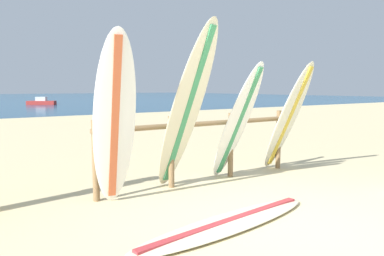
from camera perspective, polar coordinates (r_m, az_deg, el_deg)
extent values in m
plane|color=beige|center=(4.25, 19.34, -15.12)|extent=(120.00, 120.00, 0.00)
cylinder|color=olive|center=(5.11, -14.69, -4.94)|extent=(0.09, 0.09, 1.10)
cylinder|color=olive|center=(5.63, -3.23, -3.73)|extent=(0.09, 0.09, 1.10)
cylinder|color=olive|center=(6.33, 5.99, -2.65)|extent=(0.09, 0.09, 1.10)
cylinder|color=olive|center=(7.16, 13.22, -1.75)|extent=(0.09, 0.09, 1.10)
cylinder|color=olive|center=(5.91, 1.67, 0.66)|extent=(3.67, 0.08, 0.08)
ellipsoid|color=white|center=(4.70, -11.90, 1.16)|extent=(0.65, 0.76, 2.24)
cube|color=#CC5933|center=(4.70, -11.90, 1.16)|extent=(0.21, 0.64, 2.06)
ellipsoid|color=beige|center=(5.26, -0.88, 3.00)|extent=(0.68, 1.25, 2.45)
cube|color=#388C59|center=(5.26, -0.88, 3.00)|extent=(0.22, 1.12, 2.26)
ellipsoid|color=white|center=(6.01, 7.03, 0.90)|extent=(0.69, 1.05, 1.94)
cube|color=#388C59|center=(6.01, 7.03, 0.90)|extent=(0.24, 0.91, 1.79)
ellipsoid|color=silver|center=(6.84, 14.62, 1.56)|extent=(0.54, 1.03, 1.98)
cube|color=gold|center=(6.84, 14.62, 1.56)|extent=(0.13, 0.94, 1.83)
ellipsoid|color=beige|center=(4.23, 5.62, -14.42)|extent=(2.66, 0.79, 0.07)
cube|color=#B73338|center=(4.23, 5.62, -14.42)|extent=(2.41, 0.34, 0.08)
cube|color=#B22D28|center=(35.67, -22.25, 3.63)|extent=(2.48, 1.97, 0.35)
cube|color=silver|center=(35.66, -22.27, 4.20)|extent=(1.04, 0.94, 0.36)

